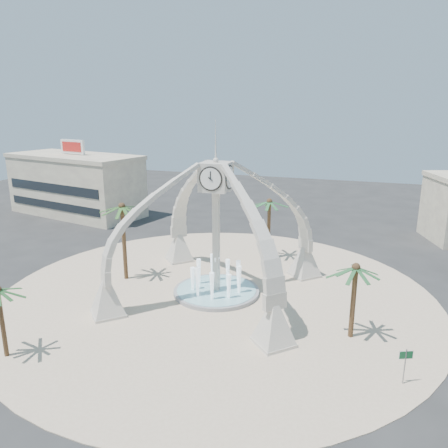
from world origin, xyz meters
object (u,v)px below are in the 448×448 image
(palm_north, at_px, (269,202))
(street_sign, at_px, (405,359))
(palm_west, at_px, (122,208))
(palm_east, at_px, (356,268))
(fountain, at_px, (216,291))
(clock_tower, at_px, (216,227))

(palm_north, height_order, street_sign, palm_north)
(palm_west, bearing_deg, palm_east, -11.35)
(fountain, xyz_separation_m, palm_north, (2.26, 11.07, 6.32))
(palm_north, xyz_separation_m, street_sign, (13.61, -20.13, -4.83))
(palm_north, bearing_deg, palm_east, -56.35)
(fountain, xyz_separation_m, street_sign, (15.87, -9.06, 1.48))
(palm_east, relative_size, street_sign, 2.58)
(street_sign, bearing_deg, palm_west, 135.75)
(fountain, xyz_separation_m, palm_east, (12.37, -4.11, 5.29))
(fountain, bearing_deg, palm_east, -18.37)
(palm_west, bearing_deg, street_sign, -20.09)
(clock_tower, height_order, fountain, clock_tower)
(palm_east, xyz_separation_m, palm_west, (-22.26, 4.47, 1.87))
(clock_tower, distance_m, palm_east, 13.06)
(clock_tower, xyz_separation_m, palm_west, (-9.89, 0.36, 0.96))
(clock_tower, relative_size, palm_west, 2.14)
(palm_east, bearing_deg, palm_west, 168.65)
(clock_tower, distance_m, street_sign, 18.87)
(fountain, height_order, palm_north, palm_north)
(clock_tower, relative_size, fountain, 2.24)
(clock_tower, bearing_deg, palm_east, -18.37)
(fountain, distance_m, palm_east, 14.06)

